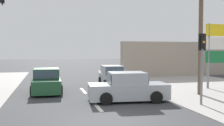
{
  "coord_description": "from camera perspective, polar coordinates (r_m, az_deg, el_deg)",
  "views": [
    {
      "loc": [
        -2.33,
        -9.47,
        2.75
      ],
      "look_at": [
        1.01,
        4.0,
        2.05
      ],
      "focal_mm": 42.0,
      "sensor_mm": 36.0,
      "label": 1
    }
  ],
  "objects": [
    {
      "name": "hatchback_oncoming_near",
      "position": [
        20.19,
        0.15,
        -2.94
      ],
      "size": [
        1.84,
        3.67,
        1.53
      ],
      "color": "#A3A8AD",
      "rests_on": "ground"
    },
    {
      "name": "ground_plane",
      "position": [
        10.14,
        -0.08,
        -12.88
      ],
      "size": [
        140.0,
        140.0,
        0.0
      ],
      "primitive_type": "plane",
      "color": "#3A3A3D"
    },
    {
      "name": "shopfront_wall_far",
      "position": [
        28.77,
        13.7,
        0.9
      ],
      "size": [
        12.0,
        1.0,
        3.6
      ],
      "primitive_type": "cube",
      "color": "#A39384",
      "rests_on": "ground"
    },
    {
      "name": "lane_dash_far",
      "position": [
        17.84,
        -6.28,
        -6.0
      ],
      "size": [
        0.2,
        2.4,
        0.01
      ],
      "primitive_type": "cube",
      "color": "silver",
      "rests_on": "ground"
    },
    {
      "name": "shopping_plaza_sign",
      "position": [
        20.2,
        22.26,
        3.32
      ],
      "size": [
        2.1,
        0.16,
        4.6
      ],
      "color": "slate",
      "rests_on": "ground"
    },
    {
      "name": "sedan_oncoming_mid",
      "position": [
        14.12,
        3.46,
        -5.47
      ],
      "size": [
        4.35,
        2.14,
        1.56
      ],
      "color": "#A3A8AD",
      "rests_on": "ground"
    },
    {
      "name": "lane_dash_mid",
      "position": [
        12.98,
        -3.3,
        -9.35
      ],
      "size": [
        0.2,
        2.4,
        0.01
      ],
      "primitive_type": "cube",
      "color": "silver",
      "rests_on": "ground"
    },
    {
      "name": "utility_pole_midground_right",
      "position": [
        16.95,
        18.8,
        10.47
      ],
      "size": [
        1.8,
        0.26,
        9.59
      ],
      "color": "brown",
      "rests_on": "ground"
    },
    {
      "name": "pedestal_signal_right_kerb",
      "position": [
        13.7,
        19.01,
        1.32
      ],
      "size": [
        0.44,
        0.3,
        3.56
      ],
      "color": "slate",
      "rests_on": "ground"
    },
    {
      "name": "sedan_receding_far",
      "position": [
        17.46,
        -14.08,
        -3.95
      ],
      "size": [
        1.9,
        4.24,
        1.56
      ],
      "color": "#235633",
      "rests_on": "ground"
    }
  ]
}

